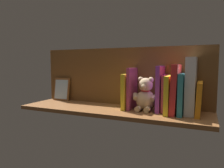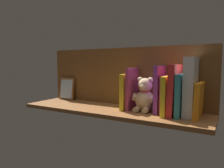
% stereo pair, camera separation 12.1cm
% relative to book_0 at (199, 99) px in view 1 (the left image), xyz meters
% --- Properties ---
extents(ground_plane, '(1.11, 0.32, 0.02)m').
position_rel_book_0_xyz_m(ground_plane, '(0.47, 0.03, -0.10)').
color(ground_plane, brown).
extents(shelf_back_panel, '(1.11, 0.02, 0.36)m').
position_rel_book_0_xyz_m(shelf_back_panel, '(0.47, -0.10, 0.10)').
color(shelf_back_panel, brown).
rests_on(shelf_back_panel, ground_plane).
extents(book_0, '(0.03, 0.19, 0.17)m').
position_rel_book_0_xyz_m(book_0, '(0.00, 0.00, 0.00)').
color(book_0, orange).
rests_on(book_0, ground_plane).
extents(dictionary_thick_white, '(0.05, 0.17, 0.29)m').
position_rel_book_0_xyz_m(dictionary_thick_white, '(0.04, -0.01, 0.06)').
color(dictionary_thick_white, white).
rests_on(dictionary_thick_white, ground_plane).
extents(book_1, '(0.02, 0.19, 0.21)m').
position_rel_book_0_xyz_m(book_1, '(0.08, 0.00, 0.02)').
color(book_1, teal).
rests_on(book_1, ground_plane).
extents(book_2, '(0.04, 0.20, 0.26)m').
position_rel_book_0_xyz_m(book_2, '(0.12, 0.01, 0.04)').
color(book_2, red).
rests_on(book_2, ground_plane).
extents(book_3, '(0.02, 0.20, 0.20)m').
position_rel_book_0_xyz_m(book_3, '(0.15, 0.01, 0.01)').
color(book_3, yellow).
rests_on(book_3, ground_plane).
extents(book_4, '(0.02, 0.14, 0.20)m').
position_rel_book_0_xyz_m(book_4, '(0.17, -0.02, 0.01)').
color(book_4, '#B23F72').
rests_on(book_4, ground_plane).
extents(book_5, '(0.02, 0.16, 0.25)m').
position_rel_book_0_xyz_m(book_5, '(0.20, -0.01, 0.04)').
color(book_5, purple).
rests_on(book_5, ground_plane).
extents(teddy_bear, '(0.15, 0.12, 0.19)m').
position_rel_book_0_xyz_m(teddy_bear, '(0.28, 0.00, -0.00)').
color(teddy_bear, '#D1B284').
rests_on(teddy_bear, ground_plane).
extents(book_6, '(0.02, 0.15, 0.24)m').
position_rel_book_0_xyz_m(book_6, '(0.36, -0.02, 0.03)').
color(book_6, '#B23F72').
rests_on(book_6, ground_plane).
extents(book_7, '(0.02, 0.17, 0.20)m').
position_rel_book_0_xyz_m(book_7, '(0.39, -0.01, 0.02)').
color(book_7, yellow).
rests_on(book_7, ground_plane).
extents(picture_frame_leaning, '(0.13, 0.04, 0.16)m').
position_rel_book_0_xyz_m(picture_frame_leaning, '(0.91, -0.07, -0.00)').
color(picture_frame_leaning, brown).
rests_on(picture_frame_leaning, ground_plane).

